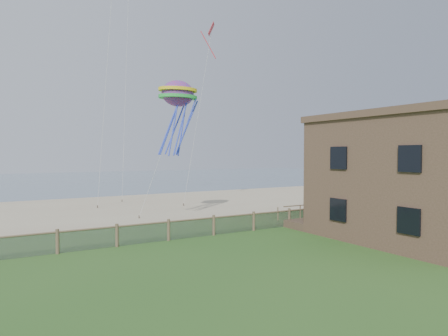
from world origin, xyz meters
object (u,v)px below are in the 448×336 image
Objects in this scene: picnic_table at (371,229)px; motel at (448,178)px; octopus_kite at (178,115)px; chainlink_fence at (214,226)px.

motel is at bearing -13.27° from picnic_table.
octopus_kite reaches higher than picnic_table.
octopus_kite is (0.13, 5.60, 7.34)m from chainlink_fence.
octopus_kite is (-8.05, 10.69, 7.48)m from picnic_table.
motel is 18.54m from octopus_kite.
octopus_kite is at bearing 135.59° from motel.
chainlink_fence reaches higher than picnic_table.
picnic_table is (8.18, -5.09, -0.15)m from chainlink_fence.
motel is 7.84× the size of picnic_table.
picnic_table is at bearing 158.41° from motel.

